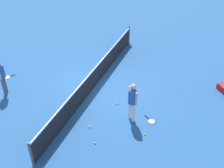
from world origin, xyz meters
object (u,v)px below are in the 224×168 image
Objects in this scene: tennis_ball_midcourt at (95,143)px; tennis_ball_baseline at (116,104)px; tennis_ball_stray_left at (145,134)px; equipment_bag at (224,89)px; tennis_ball_by_net at (89,127)px; player_near_side at (133,99)px; tennis_ball_near_player at (120,103)px; tennis_racket_near_player at (151,121)px; tennis_racket_far_player at (7,77)px; player_far_side at (1,74)px.

tennis_ball_midcourt is 2.40m from tennis_ball_baseline.
tennis_ball_stray_left is 0.08× the size of equipment_bag.
tennis_ball_by_net is 1.00× the size of tennis_ball_midcourt.
player_near_side is 25.76× the size of tennis_ball_near_player.
tennis_racket_far_player is (0.54, 7.48, 0.00)m from tennis_racket_near_player.
tennis_ball_near_player is 0.08× the size of equipment_bag.
equipment_bag reaches higher than tennis_ball_near_player.
player_far_side is (-0.39, 5.88, 0.00)m from player_near_side.
tennis_racket_near_player is at bearing 140.50° from equipment_bag.
tennis_ball_near_player is (0.59, 1.55, 0.02)m from tennis_racket_near_player.
player_far_side reaches higher than tennis_ball_near_player.
tennis_ball_by_net is (-0.66, -4.50, -0.98)m from player_far_side.
tennis_racket_near_player is at bearing -106.66° from tennis_ball_baseline.
equipment_bag is at bearing -47.30° from tennis_ball_by_net.
tennis_racket_far_player is (0.71, 6.72, -1.00)m from player_near_side.
tennis_ball_midcourt is (-1.91, 1.59, 0.02)m from tennis_racket_near_player.
tennis_ball_baseline is at bearing 53.21° from player_near_side.
tennis_racket_near_player is 2.48m from tennis_ball_by_net.
tennis_ball_baseline is (-0.04, -5.82, 0.02)m from tennis_racket_far_player.
equipment_bag is at bearing -75.41° from tennis_racket_far_player.
tennis_ball_midcourt is at bearing -140.16° from tennis_ball_by_net.
player_near_side is 2.97× the size of tennis_racket_near_player.
tennis_ball_by_net is at bearing 127.22° from player_near_side.
player_near_side reaches higher than tennis_ball_stray_left.
player_far_side is at bearing 81.59° from tennis_ball_by_net.
tennis_ball_by_net is at bearing 39.84° from tennis_ball_midcourt.
equipment_bag is at bearing -58.02° from tennis_ball_baseline.
player_far_side is at bearing 94.85° from tennis_racket_near_player.
player_near_side is 2.95× the size of tennis_racket_far_player.
tennis_racket_far_player is 8.73× the size of tennis_ball_stray_left.
player_far_side is 4.65m from tennis_ball_by_net.
tennis_ball_near_player is at bearing -51.19° from tennis_ball_baseline.
tennis_racket_near_player is 8.68× the size of tennis_ball_near_player.
player_far_side is 25.76× the size of tennis_ball_near_player.
tennis_racket_near_player is (0.17, -0.76, -1.00)m from player_near_side.
tennis_ball_midcourt is at bearing 154.59° from player_near_side.
tennis_ball_near_player is at bearing 47.01° from tennis_ball_stray_left.
tennis_ball_baseline is at bearing 128.81° from tennis_ball_near_player.
player_near_side is 1.47m from tennis_ball_near_player.
tennis_ball_baseline reaches higher than tennis_racket_far_player.
tennis_ball_near_player is at bearing 45.77° from player_near_side.
equipment_bag is (2.62, -10.08, 0.13)m from tennis_racket_far_player.
player_near_side is at bearing -86.21° from player_far_side.
equipment_bag is (3.16, -2.60, 0.13)m from tennis_racket_near_player.
tennis_ball_baseline is at bearing -15.87° from tennis_ball_by_net.
tennis_ball_stray_left is at bearing -131.62° from player_near_side.
tennis_ball_midcourt is at bearing 140.41° from equipment_bag.
tennis_ball_midcourt is at bearing -178.22° from tennis_ball_baseline.
player_near_side is at bearing 48.38° from tennis_ball_stray_left.
tennis_ball_stray_left is (0.40, -2.12, 0.00)m from tennis_ball_by_net.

